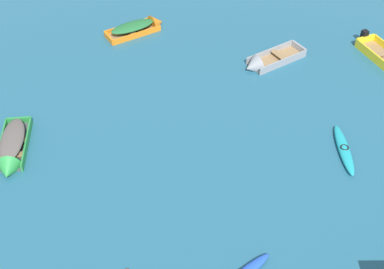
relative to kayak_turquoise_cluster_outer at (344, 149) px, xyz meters
name	(u,v)px	position (x,y,z in m)	size (l,w,h in m)	color
kayak_turquoise_cluster_outer	(344,149)	(0.00, 0.00, 0.00)	(0.56, 3.44, 0.33)	teal
rowboat_green_far_left	(11,152)	(-16.14, -0.15, 0.17)	(1.64, 4.10, 1.19)	#4C4C51
rowboat_grey_near_right	(263,63)	(-3.13, 7.20, 0.05)	(4.13, 3.24, 1.21)	#99754C
rowboat_orange_outer_right	(142,26)	(-10.59, 11.22, 0.15)	(3.99, 3.07, 1.20)	#99754C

